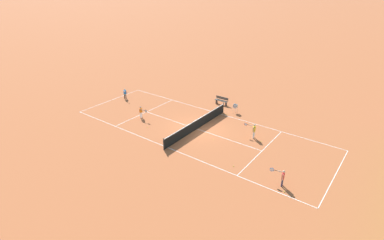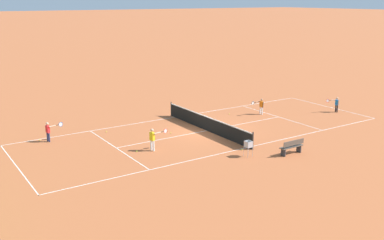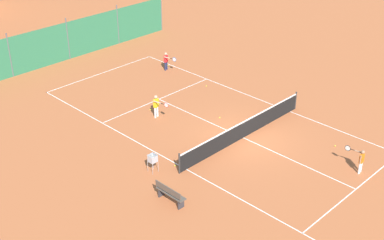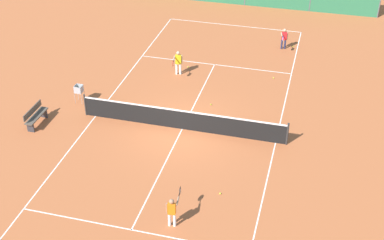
{
  "view_description": "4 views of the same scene",
  "coord_description": "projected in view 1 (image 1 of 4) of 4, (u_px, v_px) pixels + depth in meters",
  "views": [
    {
      "loc": [
        19.74,
        14.1,
        12.55
      ],
      "look_at": [
        0.14,
        -0.46,
        0.83
      ],
      "focal_mm": 28.0,
      "sensor_mm": 36.0,
      "label": 1
    },
    {
      "loc": [
        -22.97,
        16.19,
        8.36
      ],
      "look_at": [
        -1.15,
        1.91,
        1.27
      ],
      "focal_mm": 42.0,
      "sensor_mm": 36.0,
      "label": 2
    },
    {
      "loc": [
        -18.68,
        -14.71,
        13.72
      ],
      "look_at": [
        -1.55,
        2.14,
        0.82
      ],
      "focal_mm": 50.0,
      "sensor_mm": 36.0,
      "label": 3
    },
    {
      "loc": [
        5.4,
        -18.69,
        13.08
      ],
      "look_at": [
        0.5,
        -0.21,
        0.68
      ],
      "focal_mm": 50.0,
      "sensor_mm": 36.0,
      "label": 4
    }
  ],
  "objects": [
    {
      "name": "player_near_service",
      "position": [
        141.0,
        111.0,
        29.18
      ],
      "size": [
        0.4,
        1.02,
        1.19
      ],
      "color": "white",
      "rests_on": "ground"
    },
    {
      "name": "ball_hopper",
      "position": [
        235.0,
        107.0,
        30.34
      ],
      "size": [
        0.36,
        0.36,
        0.89
      ],
      "color": "#B7B7BC",
      "rests_on": "ground"
    },
    {
      "name": "tennis_net",
      "position": [
        197.0,
        124.0,
        27.08
      ],
      "size": [
        9.18,
        0.08,
        1.06
      ],
      "color": "#2D2D2D",
      "rests_on": "ground"
    },
    {
      "name": "tennis_ball_alley_left",
      "position": [
        147.0,
        127.0,
        27.5
      ],
      "size": [
        0.07,
        0.07,
        0.07
      ],
      "primitive_type": "sphere",
      "color": "#CCE033",
      "rests_on": "ground"
    },
    {
      "name": "ground_plane",
      "position": [
        197.0,
        129.0,
        27.3
      ],
      "size": [
        600.0,
        600.0,
        0.0
      ],
      "primitive_type": "plane",
      "color": "#B25B33"
    },
    {
      "name": "player_near_baseline",
      "position": [
        282.0,
        177.0,
        19.61
      ],
      "size": [
        0.4,
        1.05,
        1.21
      ],
      "color": "#23284C",
      "rests_on": "ground"
    },
    {
      "name": "court_line_markings",
      "position": [
        197.0,
        129.0,
        27.3
      ],
      "size": [
        8.25,
        23.85,
        0.01
      ],
      "color": "white",
      "rests_on": "ground"
    },
    {
      "name": "player_far_service",
      "position": [
        254.0,
        130.0,
        25.52
      ],
      "size": [
        0.44,
        1.1,
        1.3
      ],
      "color": "white",
      "rests_on": "ground"
    },
    {
      "name": "tennis_ball_alley_right",
      "position": [
        284.0,
        192.0,
        19.28
      ],
      "size": [
        0.07,
        0.07,
        0.07
      ],
      "primitive_type": "sphere",
      "color": "#CCE033",
      "rests_on": "ground"
    },
    {
      "name": "courtside_bench",
      "position": [
        222.0,
        100.0,
        32.39
      ],
      "size": [
        0.36,
        1.5,
        0.84
      ],
      "color": "#51473D",
      "rests_on": "ground"
    },
    {
      "name": "tennis_ball_far_corner",
      "position": [
        214.0,
        139.0,
        25.51
      ],
      "size": [
        0.07,
        0.07,
        0.07
      ],
      "primitive_type": "sphere",
      "color": "#CCE033",
      "rests_on": "ground"
    },
    {
      "name": "player_far_baseline",
      "position": [
        125.0,
        93.0,
        33.89
      ],
      "size": [
        0.55,
        0.93,
        1.14
      ],
      "color": "black",
      "rests_on": "ground"
    },
    {
      "name": "tennis_ball_service_box",
      "position": [
        234.0,
        166.0,
        21.89
      ],
      "size": [
        0.07,
        0.07,
        0.07
      ],
      "primitive_type": "sphere",
      "color": "#CCE033",
      "rests_on": "ground"
    },
    {
      "name": "tennis_ball_mid_court",
      "position": [
        226.0,
        114.0,
        30.08
      ],
      "size": [
        0.07,
        0.07,
        0.07
      ],
      "primitive_type": "sphere",
      "color": "#CCE033",
      "rests_on": "ground"
    },
    {
      "name": "tennis_ball_near_corner",
      "position": [
        261.0,
        142.0,
        25.14
      ],
      "size": [
        0.07,
        0.07,
        0.07
      ],
      "primitive_type": "sphere",
      "color": "#CCE033",
      "rests_on": "ground"
    }
  ]
}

